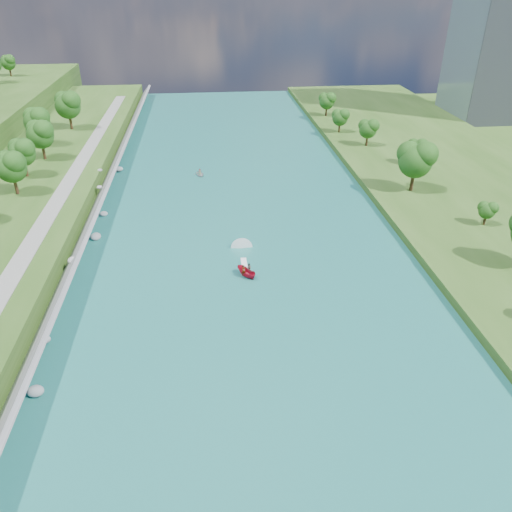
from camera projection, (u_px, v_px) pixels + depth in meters
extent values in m
plane|color=#2D5119|center=(250.00, 306.00, 68.46)|extent=(260.00, 260.00, 0.00)
cube|color=#1B675D|center=(240.00, 238.00, 85.71)|extent=(55.00, 240.00, 0.10)
cube|color=slate|center=(84.00, 237.00, 82.54)|extent=(3.54, 236.00, 4.05)
ellipsoid|color=gray|center=(36.00, 391.00, 53.62)|extent=(1.78, 1.44, 1.28)
ellipsoid|color=gray|center=(46.00, 339.00, 60.31)|extent=(1.19, 1.02, 0.85)
ellipsoid|color=gray|center=(62.00, 288.00, 69.54)|extent=(1.01, 1.13, 0.71)
ellipsoid|color=gray|center=(72.00, 260.00, 74.78)|extent=(1.37, 1.54, 1.01)
ellipsoid|color=gray|center=(96.00, 237.00, 85.36)|extent=(1.78, 2.14, 1.24)
ellipsoid|color=gray|center=(104.00, 214.00, 93.50)|extent=(1.60, 1.32, 0.98)
ellipsoid|color=gray|center=(99.00, 187.00, 99.62)|extent=(1.10, 1.27, 0.65)
ellipsoid|color=gray|center=(100.00, 170.00, 105.18)|extent=(1.02, 1.10, 0.59)
ellipsoid|color=gray|center=(119.00, 169.00, 113.93)|extent=(1.80, 1.71, 1.08)
cube|color=gray|center=(40.00, 229.00, 81.08)|extent=(3.00, 200.00, 0.10)
cube|color=gray|center=(505.00, 12.00, 142.99)|extent=(22.00, 22.00, 60.00)
ellipsoid|color=#224312|center=(12.00, 169.00, 91.69)|extent=(5.88, 5.88, 9.81)
ellipsoid|color=#224312|center=(22.00, 154.00, 99.90)|extent=(5.57, 5.57, 9.28)
ellipsoid|color=#224312|center=(40.00, 136.00, 108.93)|extent=(6.19, 6.19, 10.31)
ellipsoid|color=#224312|center=(37.00, 123.00, 117.63)|extent=(6.44, 6.44, 10.73)
ellipsoid|color=#224312|center=(68.00, 107.00, 129.89)|extent=(6.98, 6.98, 11.63)
ellipsoid|color=#224312|center=(487.00, 211.00, 85.84)|extent=(3.07, 3.07, 5.12)
ellipsoid|color=#224312|center=(415.00, 162.00, 97.81)|extent=(7.11, 7.11, 11.85)
ellipsoid|color=#224312|center=(417.00, 149.00, 112.60)|extent=(4.26, 4.26, 7.10)
ellipsoid|color=#224312|center=(368.00, 130.00, 124.75)|extent=(4.77, 4.77, 7.95)
ellipsoid|color=#224312|center=(340.00, 119.00, 135.42)|extent=(4.49, 4.49, 7.49)
ellipsoid|color=#224312|center=(327.00, 102.00, 150.88)|extent=(4.96, 4.96, 8.26)
ellipsoid|color=#224312|center=(8.00, 63.00, 167.86)|extent=(4.88, 4.88, 8.13)
imported|color=#AD0D24|center=(246.00, 272.00, 74.68)|extent=(3.32, 3.77, 1.42)
imported|color=#66605B|center=(244.00, 271.00, 74.04)|extent=(0.78, 0.70, 1.79)
imported|color=#66605B|center=(249.00, 268.00, 74.97)|extent=(0.92, 0.89, 1.49)
cube|color=white|center=(245.00, 266.00, 77.61)|extent=(0.90, 5.00, 0.06)
imported|color=#9A9EA2|center=(200.00, 174.00, 111.96)|extent=(3.05, 3.68, 0.66)
imported|color=#66605B|center=(200.00, 172.00, 111.68)|extent=(0.69, 0.51, 1.30)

